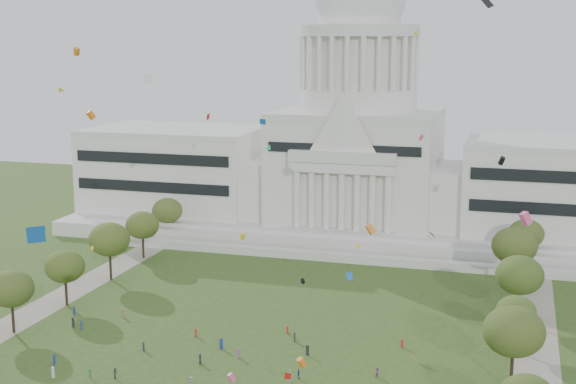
{
  "coord_description": "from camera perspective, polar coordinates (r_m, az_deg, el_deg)",
  "views": [
    {
      "loc": [
        43.79,
        -103.97,
        53.69
      ],
      "look_at": [
        0.0,
        45.0,
        24.0
      ],
      "focal_mm": 50.0,
      "sensor_mm": 36.0,
      "label": 1
    }
  ],
  "objects": [
    {
      "name": "row_tree_l_4",
      "position": [
        184.78,
        -12.59,
        -3.31
      ],
      "size": [
        9.29,
        9.29,
        13.21
      ],
      "color": "black",
      "rests_on": "ground"
    },
    {
      "name": "row_tree_r_2",
      "position": [
        129.15,
        15.76,
        -9.53
      ],
      "size": [
        9.55,
        9.55,
        13.58
      ],
      "color": "black",
      "rests_on": "ground"
    },
    {
      "name": "row_tree_l_2",
      "position": [
        156.97,
        -19.1,
        -6.52
      ],
      "size": [
        8.42,
        8.42,
        11.97
      ],
      "color": "black",
      "rests_on": "ground"
    },
    {
      "name": "row_tree_l_3",
      "position": [
        169.72,
        -15.59,
        -5.13
      ],
      "size": [
        8.12,
        8.12,
        11.55
      ],
      "color": "black",
      "rests_on": "ground"
    },
    {
      "name": "row_tree_l_5",
      "position": [
        201.47,
        -10.31,
        -2.34
      ],
      "size": [
        8.33,
        8.33,
        11.85
      ],
      "color": "black",
      "rests_on": "ground"
    },
    {
      "name": "path_right",
      "position": [
        144.39,
        17.19,
        -11.51
      ],
      "size": [
        8.0,
        160.0,
        0.04
      ],
      "primitive_type": "cube",
      "color": "gray",
      "rests_on": "ground"
    },
    {
      "name": "path_left",
      "position": [
        171.04,
        -17.27,
        -7.97
      ],
      "size": [
        8.0,
        160.0,
        0.04
      ],
      "primitive_type": "cube",
      "color": "gray",
      "rests_on": "ground"
    },
    {
      "name": "person_8",
      "position": [
        134.88,
        -12.18,
        -12.48
      ],
      "size": [
        1.01,
        0.92,
        1.77
      ],
      "primitive_type": "imported",
      "rotation": [
        0.0,
        0.0,
        2.56
      ],
      "color": "#4C4C51",
      "rests_on": "ground"
    },
    {
      "name": "person_2",
      "position": [
        133.07,
        6.4,
        -12.63
      ],
      "size": [
        0.92,
        1.0,
        1.75
      ],
      "primitive_type": "imported",
      "rotation": [
        0.0,
        0.0,
        0.97
      ],
      "color": "#994C8C",
      "rests_on": "ground"
    },
    {
      "name": "kite_swarm",
      "position": [
        121.32,
        -4.57,
        0.12
      ],
      "size": [
        89.12,
        106.55,
        65.54
      ],
      "color": "yellow",
      "rests_on": "ground"
    },
    {
      "name": "row_tree_r_3",
      "position": [
        146.09,
        15.91,
        -8.21
      ],
      "size": [
        7.01,
        7.01,
        9.98
      ],
      "color": "black",
      "rests_on": "ground"
    },
    {
      "name": "row_tree_r_5",
      "position": [
        179.58,
        15.81,
        -3.7
      ],
      "size": [
        9.82,
        9.82,
        13.96
      ],
      "color": "black",
      "rests_on": "ground"
    },
    {
      "name": "person_5",
      "position": [
        129.79,
        -6.91,
        -13.25
      ],
      "size": [
        1.54,
        1.78,
        1.84
      ],
      "primitive_type": "imported",
      "rotation": [
        0.0,
        0.0,
        2.19
      ],
      "color": "silver",
      "rests_on": "ground"
    },
    {
      "name": "person_4",
      "position": [
        130.75,
        0.12,
        -12.93
      ],
      "size": [
        0.89,
        1.31,
        2.04
      ],
      "primitive_type": "imported",
      "rotation": [
        0.0,
        0.0,
        4.5
      ],
      "color": "silver",
      "rests_on": "ground"
    },
    {
      "name": "distant_crowd",
      "position": [
        140.22,
        -8.53,
        -11.43
      ],
      "size": [
        65.15,
        35.43,
        1.92
      ],
      "color": "olive",
      "rests_on": "ground"
    },
    {
      "name": "row_tree_r_4",
      "position": [
        160.29,
        16.15,
        -5.7
      ],
      "size": [
        9.19,
        9.19,
        13.06
      ],
      "color": "black",
      "rests_on": "ground"
    },
    {
      "name": "row_tree_l_6",
      "position": [
        218.11,
        -8.58,
        -1.32
      ],
      "size": [
        8.19,
        8.19,
        11.64
      ],
      "color": "black",
      "rests_on": "ground"
    },
    {
      "name": "person_10",
      "position": [
        132.03,
        0.76,
        -12.8
      ],
      "size": [
        0.73,
        1.01,
        1.55
      ],
      "primitive_type": "imported",
      "rotation": [
        0.0,
        0.0,
        1.86
      ],
      "color": "navy",
      "rests_on": "ground"
    },
    {
      "name": "row_tree_r_6",
      "position": [
        197.36,
        16.58,
        -2.87
      ],
      "size": [
        8.42,
        8.42,
        11.97
      ],
      "color": "black",
      "rests_on": "ground"
    },
    {
      "name": "capitol",
      "position": [
        224.14,
        4.96,
        2.73
      ],
      "size": [
        160.0,
        64.5,
        91.3
      ],
      "color": "beige",
      "rests_on": "ground"
    }
  ]
}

